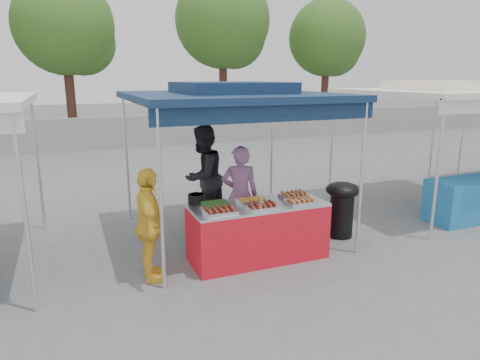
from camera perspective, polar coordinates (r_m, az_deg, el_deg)
name	(u,v)px	position (r m, az deg, el deg)	size (l,w,h in m)	color
ground_plane	(255,255)	(6.62, 2.00, -10.01)	(80.00, 80.00, 0.00)	slate
back_wall	(137,132)	(16.84, -13.60, 6.26)	(40.00, 0.25, 1.20)	gray
main_canopy	(231,95)	(6.97, -1.17, 11.29)	(3.20, 3.20, 2.57)	silver
neighbor_stall_right	(454,132)	(9.35, 26.67, 5.72)	(3.20, 3.20, 2.57)	silver
tree_1	(69,30)	(18.40, -21.89, 18.08)	(3.74, 3.72, 6.39)	#4A261C
tree_2	(225,25)	(19.97, -1.96, 19.97)	(4.13, 4.13, 7.09)	#4A261C
tree_3	(329,41)	(22.30, 11.76, 17.66)	(3.70, 3.67, 6.32)	#4A261C
vendor_table	(258,231)	(6.38, 2.40, -6.85)	(2.00, 0.80, 0.85)	red
food_tray_fl	(221,211)	(5.80, -2.59, -4.17)	(0.42, 0.30, 0.07)	white
food_tray_fm	(262,206)	(6.01, 2.96, -3.54)	(0.42, 0.30, 0.07)	white
food_tray_fr	(301,202)	(6.28, 8.10, -2.88)	(0.42, 0.30, 0.07)	white
food_tray_bl	(215,205)	(6.08, -3.33, -3.34)	(0.42, 0.30, 0.07)	white
food_tray_bm	(253,200)	(6.30, 1.68, -2.70)	(0.42, 0.30, 0.07)	white
food_tray_br	(295,195)	(6.61, 7.28, -2.02)	(0.42, 0.30, 0.07)	white
cooking_pot	(196,199)	(6.26, -5.83, -2.52)	(0.25, 0.25, 0.14)	black
skewer_cup	(261,205)	(6.02, 2.81, -3.38)	(0.08, 0.08, 0.09)	silver
wok_burner	(342,204)	(7.39, 13.44, -3.19)	(0.57, 0.57, 0.95)	black
crate_left	(220,237)	(6.89, -2.67, -7.55)	(0.56, 0.39, 0.33)	blue
crate_right	(258,235)	(7.01, 2.43, -7.38)	(0.48, 0.34, 0.29)	blue
crate_stacked	(258,219)	(6.91, 2.46, -5.23)	(0.44, 0.31, 0.27)	blue
vendor_woman	(240,195)	(6.87, -0.01, -2.00)	(0.59, 0.38, 1.61)	#9C6394
helper_man	(203,177)	(7.64, -4.94, 0.44)	(0.89, 0.70, 1.84)	#222227
customer_person	(149,226)	(5.72, -12.02, -5.97)	(0.90, 0.37, 1.53)	yellow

